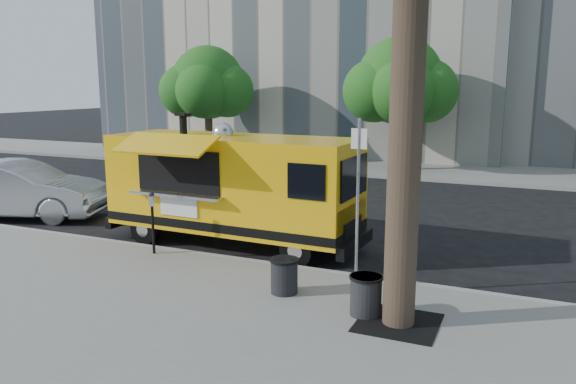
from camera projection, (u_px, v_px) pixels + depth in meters
name	position (u px, v px, depth m)	size (l,w,h in m)	color
ground	(307.00, 260.00, 12.07)	(120.00, 120.00, 0.00)	black
sidewalk	(209.00, 329.00, 8.46)	(60.00, 6.00, 0.15)	gray
curb	(290.00, 269.00, 11.22)	(60.00, 0.14, 0.16)	#999993
far_sidewalk	(424.00, 170.00, 24.19)	(60.00, 5.00, 0.15)	gray
tree_well	(398.00, 323.00, 8.50)	(1.20, 1.20, 0.02)	black
far_tree_a	(208.00, 83.00, 26.37)	(3.42, 3.42, 5.36)	#33261C
far_tree_b	(400.00, 81.00, 23.16)	(3.60, 3.60, 5.50)	#33261C
sign_post	(358.00, 194.00, 9.72)	(0.28, 0.06, 3.00)	silver
parking_meter	(152.00, 216.00, 11.86)	(0.11, 0.11, 1.33)	black
food_truck	(231.00, 186.00, 12.91)	(6.20, 2.91, 3.02)	yellow
sedan	(18.00, 190.00, 15.69)	(1.69, 4.85, 1.60)	#A6A8AD
trash_bin_left	(284.00, 275.00, 9.69)	(0.51, 0.51, 0.61)	black
trash_bin_right	(366.00, 294.00, 8.75)	(0.53, 0.53, 0.64)	black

